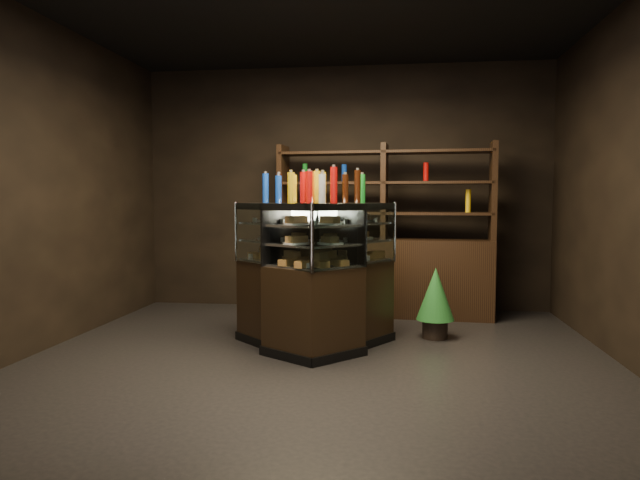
# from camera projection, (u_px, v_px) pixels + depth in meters

# --- Properties ---
(ground) EXTENTS (5.00, 5.00, 0.00)m
(ground) POSITION_uv_depth(u_px,v_px,m) (317.00, 363.00, 4.74)
(ground) COLOR black
(ground) RESTS_ON ground
(room_shell) EXTENTS (5.02, 5.02, 3.01)m
(room_shell) POSITION_uv_depth(u_px,v_px,m) (317.00, 127.00, 4.61)
(room_shell) COLOR black
(room_shell) RESTS_ON ground
(display_case) EXTENTS (1.55, 1.36, 1.34)m
(display_case) POSITION_uv_depth(u_px,v_px,m) (314.00, 299.00, 5.22)
(display_case) COLOR black
(display_case) RESTS_ON ground
(food_display) EXTENTS (1.16, 1.03, 0.42)m
(food_display) POSITION_uv_depth(u_px,v_px,m) (314.00, 240.00, 5.18)
(food_display) COLOR #DDAA4F
(food_display) RESTS_ON display_case
(bottles_top) EXTENTS (1.00, 0.89, 0.30)m
(bottles_top) POSITION_uv_depth(u_px,v_px,m) (314.00, 187.00, 5.15)
(bottles_top) COLOR silver
(bottles_top) RESTS_ON display_case
(potted_conifer) EXTENTS (0.37, 0.37, 0.79)m
(potted_conifer) POSITION_uv_depth(u_px,v_px,m) (435.00, 293.00, 5.56)
(potted_conifer) COLOR black
(potted_conifer) RESTS_ON ground
(back_shelving) EXTENTS (2.51, 0.59, 2.00)m
(back_shelving) POSITION_uv_depth(u_px,v_px,m) (384.00, 264.00, 6.66)
(back_shelving) COLOR black
(back_shelving) RESTS_ON ground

